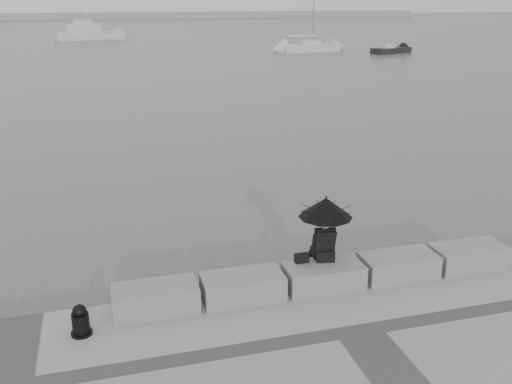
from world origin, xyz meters
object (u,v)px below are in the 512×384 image
object	(u,v)px
sailboat_right	(309,47)
motor_cruiser	(90,33)
mooring_bollard	(81,322)
small_motorboat	(391,50)
seated_person	(326,215)

from	to	relation	value
sailboat_right	motor_cruiser	world-z (taller)	sailboat_right
mooring_bollard	small_motorboat	distance (m)	59.37
mooring_bollard	small_motorboat	bearing A→B (deg)	56.61
seated_person	mooring_bollard	size ratio (longest dim) A/B	2.35
seated_person	small_motorboat	xyz separation A→B (m)	(27.83, 48.86, -1.67)
seated_person	motor_cruiser	world-z (taller)	motor_cruiser
seated_person	sailboat_right	bearing A→B (deg)	79.35
mooring_bollard	motor_cruiser	bearing A→B (deg)	89.70
sailboat_right	seated_person	bearing A→B (deg)	-116.43
mooring_bollard	motor_cruiser	distance (m)	79.29
seated_person	small_motorboat	world-z (taller)	seated_person
sailboat_right	motor_cruiser	xyz separation A→B (m)	(-23.99, 25.73, 0.36)
seated_person	sailboat_right	world-z (taller)	sailboat_right
mooring_bollard	sailboat_right	distance (m)	58.86
sailboat_right	small_motorboat	bearing A→B (deg)	-31.89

